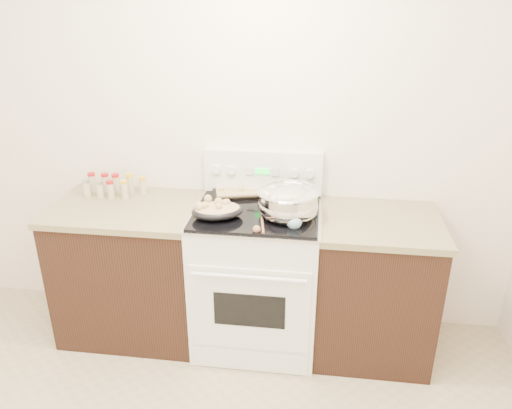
# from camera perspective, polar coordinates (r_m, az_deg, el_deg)

# --- Properties ---
(room_shell) EXTENTS (4.10, 3.60, 2.75)m
(room_shell) POSITION_cam_1_polar(r_m,az_deg,el_deg) (1.55, -20.06, 4.35)
(room_shell) COLOR white
(room_shell) RESTS_ON ground
(counter_left) EXTENTS (0.93, 0.67, 0.92)m
(counter_left) POSITION_cam_1_polar(r_m,az_deg,el_deg) (3.43, -13.85, -7.12)
(counter_left) COLOR black
(counter_left) RESTS_ON ground
(counter_right) EXTENTS (0.73, 0.67, 0.92)m
(counter_right) POSITION_cam_1_polar(r_m,az_deg,el_deg) (3.24, 13.22, -9.02)
(counter_right) COLOR black
(counter_right) RESTS_ON ground
(kitchen_range) EXTENTS (0.78, 0.73, 1.22)m
(kitchen_range) POSITION_cam_1_polar(r_m,az_deg,el_deg) (3.22, 0.13, -7.96)
(kitchen_range) COLOR white
(kitchen_range) RESTS_ON ground
(mixing_bowl) EXTENTS (0.36, 0.36, 0.21)m
(mixing_bowl) POSITION_cam_1_polar(r_m,az_deg,el_deg) (2.89, 3.65, 0.15)
(mixing_bowl) COLOR silver
(mixing_bowl) RESTS_ON kitchen_range
(roasting_pan) EXTENTS (0.35, 0.29, 0.11)m
(roasting_pan) POSITION_cam_1_polar(r_m,az_deg,el_deg) (2.89, -4.51, -0.60)
(roasting_pan) COLOR black
(roasting_pan) RESTS_ON kitchen_range
(baking_sheet) EXTENTS (0.50, 0.41, 0.06)m
(baking_sheet) POSITION_cam_1_polar(r_m,az_deg,el_deg) (3.27, -1.18, 1.81)
(baking_sheet) COLOR black
(baking_sheet) RESTS_ON kitchen_range
(wooden_spoon) EXTENTS (0.07, 0.28, 0.04)m
(wooden_spoon) POSITION_cam_1_polar(r_m,az_deg,el_deg) (2.77, 0.33, -2.49)
(wooden_spoon) COLOR #9D6748
(wooden_spoon) RESTS_ON kitchen_range
(blue_ladle) EXTENTS (0.18, 0.27, 0.11)m
(blue_ladle) POSITION_cam_1_polar(r_m,az_deg,el_deg) (2.79, 4.51, -1.84)
(blue_ladle) COLOR #8CBBD1
(blue_ladle) RESTS_ON kitchen_range
(spice_jars) EXTENTS (0.40, 0.16, 0.13)m
(spice_jars) POSITION_cam_1_polar(r_m,az_deg,el_deg) (3.39, -16.20, 2.10)
(spice_jars) COLOR #BFB28C
(spice_jars) RESTS_ON counter_left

